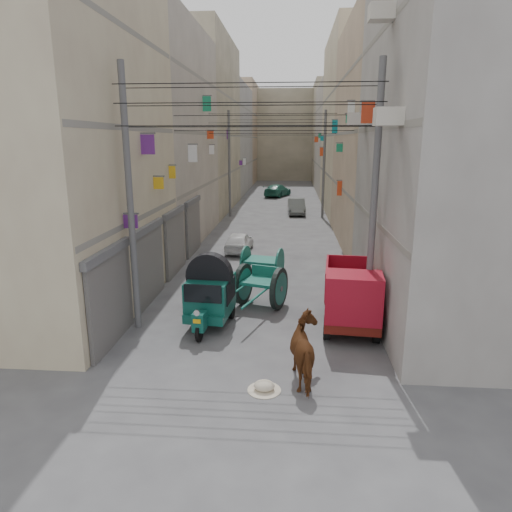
# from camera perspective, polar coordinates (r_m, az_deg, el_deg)

# --- Properties ---
(ground) EXTENTS (140.00, 140.00, 0.00)m
(ground) POSITION_cam_1_polar(r_m,az_deg,el_deg) (9.42, -4.44, -23.90)
(ground) COLOR #454547
(ground) RESTS_ON ground
(building_row_left) EXTENTS (8.00, 62.00, 14.00)m
(building_row_left) POSITION_cam_1_polar(r_m,az_deg,el_deg) (42.45, -8.33, 14.98)
(building_row_left) COLOR beige
(building_row_left) RESTS_ON ground
(building_row_right) EXTENTS (8.00, 62.00, 14.00)m
(building_row_right) POSITION_cam_1_polar(r_m,az_deg,el_deg) (41.98, 14.26, 14.72)
(building_row_right) COLOR #A09C96
(building_row_right) RESTS_ON ground
(end_cap_building) EXTENTS (22.00, 10.00, 13.00)m
(end_cap_building) POSITION_cam_1_polar(r_m,az_deg,el_deg) (73.32, 3.68, 14.77)
(end_cap_building) COLOR #B7AA90
(end_cap_building) RESTS_ON ground
(shutters_left) EXTENTS (0.18, 14.40, 2.88)m
(shutters_left) POSITION_cam_1_polar(r_m,az_deg,el_deg) (18.92, -11.44, 0.77)
(shutters_left) COLOR #47464B
(shutters_left) RESTS_ON ground
(signboards) EXTENTS (8.22, 40.52, 5.67)m
(signboards) POSITION_cam_1_polar(r_m,az_deg,el_deg) (29.09, 2.07, 9.55)
(signboards) COLOR #0D848F
(signboards) RESTS_ON ground
(ac_units) EXTENTS (0.70, 6.55, 3.35)m
(ac_units) POSITION_cam_1_polar(r_m,az_deg,el_deg) (15.25, 14.45, 19.94)
(ac_units) COLOR beige
(ac_units) RESTS_ON ground
(utility_poles) EXTENTS (7.40, 22.20, 8.00)m
(utility_poles) POSITION_cam_1_polar(r_m,az_deg,el_deg) (24.40, 1.61, 9.99)
(utility_poles) COLOR #555557
(utility_poles) RESTS_ON ground
(overhead_cables) EXTENTS (7.40, 22.52, 1.12)m
(overhead_cables) POSITION_cam_1_polar(r_m,az_deg,el_deg) (21.76, 1.29, 16.77)
(overhead_cables) COLOR black
(overhead_cables) RESTS_ON ground
(auto_rickshaw) EXTENTS (1.62, 2.63, 1.81)m
(auto_rickshaw) POSITION_cam_1_polar(r_m,az_deg,el_deg) (14.71, -5.77, -4.63)
(auto_rickshaw) COLOR black
(auto_rickshaw) RESTS_ON ground
(tonga_cart) EXTENTS (2.22, 3.52, 1.49)m
(tonga_cart) POSITION_cam_1_polar(r_m,az_deg,el_deg) (16.34, 0.59, -3.69)
(tonga_cart) COLOR black
(tonga_cart) RESTS_ON ground
(mini_truck) EXTENTS (1.98, 3.85, 2.09)m
(mini_truck) POSITION_cam_1_polar(r_m,az_deg,el_deg) (14.53, 11.89, -5.41)
(mini_truck) COLOR black
(mini_truck) RESTS_ON ground
(second_cart) EXTENTS (1.87, 1.73, 1.41)m
(second_cart) POSITION_cam_1_polar(r_m,az_deg,el_deg) (19.49, 0.82, -0.79)
(second_cart) COLOR #166252
(second_cart) RESTS_ON ground
(feed_sack) EXTENTS (0.50, 0.40, 0.25)m
(feed_sack) POSITION_cam_1_polar(r_m,az_deg,el_deg) (11.32, 1.03, -15.90)
(feed_sack) COLOR #C1B4A0
(feed_sack) RESTS_ON ground
(horse) EXTENTS (1.21, 2.03, 1.60)m
(horse) POSITION_cam_1_polar(r_m,az_deg,el_deg) (11.47, 6.56, -11.76)
(horse) COLOR brown
(horse) RESTS_ON ground
(distant_car_white) EXTENTS (1.42, 3.19, 1.07)m
(distant_car_white) POSITION_cam_1_polar(r_m,az_deg,el_deg) (24.50, -2.12, 1.80)
(distant_car_white) COLOR silver
(distant_car_white) RESTS_ON ground
(distant_car_grey) EXTENTS (1.49, 3.81, 1.23)m
(distant_car_grey) POSITION_cam_1_polar(r_m,az_deg,el_deg) (37.24, 5.07, 6.18)
(distant_car_grey) COLOR #565B59
(distant_car_grey) RESTS_ON ground
(distant_car_green) EXTENTS (3.15, 4.75, 1.28)m
(distant_car_green) POSITION_cam_1_polar(r_m,az_deg,el_deg) (49.12, 2.70, 8.20)
(distant_car_green) COLOR #236653
(distant_car_green) RESTS_ON ground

